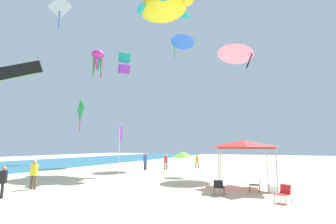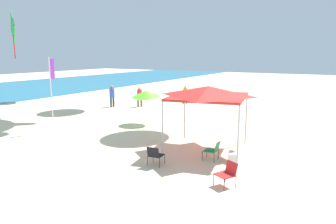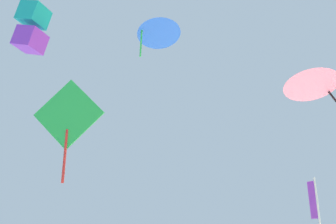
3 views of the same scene
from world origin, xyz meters
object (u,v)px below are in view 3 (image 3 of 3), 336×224
(kite_delta_blue, at_px, (159,31))
(kite_diamond_green, at_px, (68,118))
(kite_delta_pink, at_px, (310,82))
(kite_box_teal, at_px, (32,28))

(kite_delta_blue, bearing_deg, kite_diamond_green, -120.14)
(kite_delta_blue, bearing_deg, kite_delta_pink, -35.52)
(kite_box_teal, height_order, kite_delta_blue, kite_delta_blue)
(kite_box_teal, xyz_separation_m, kite_delta_blue, (1.39, -8.62, 2.38))
(kite_delta_pink, bearing_deg, kite_box_teal, 2.15)
(kite_diamond_green, height_order, kite_delta_blue, kite_delta_blue)
(kite_diamond_green, bearing_deg, kite_delta_blue, -93.28)
(kite_diamond_green, relative_size, kite_delta_blue, 1.01)
(kite_box_teal, relative_size, kite_diamond_green, 0.97)
(kite_box_teal, bearing_deg, kite_delta_blue, -40.87)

